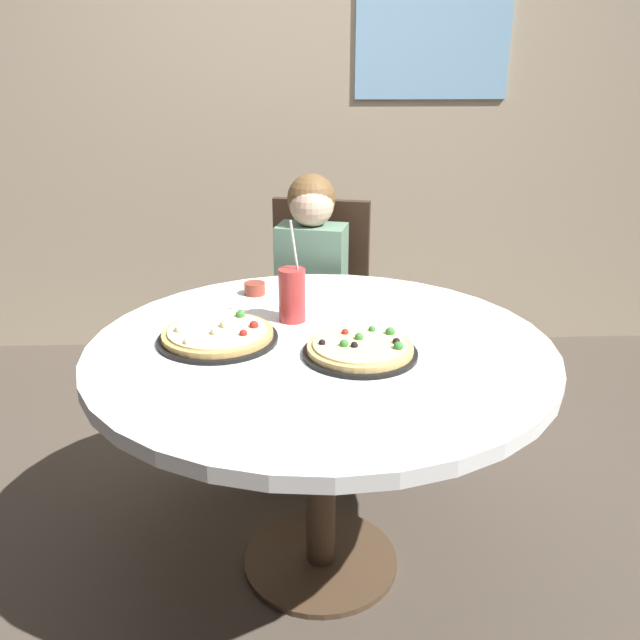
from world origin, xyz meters
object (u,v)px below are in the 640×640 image
(diner_child, at_px, (308,331))
(pizza_veggie, at_px, (218,335))
(pizza_cheese, at_px, (360,349))
(sauce_bowl, at_px, (255,288))
(chair_wooden, at_px, (317,305))
(dining_table, at_px, (321,373))
(soda_cup, at_px, (292,295))

(diner_child, distance_m, pizza_veggie, 0.81)
(pizza_cheese, bearing_deg, diner_child, 98.20)
(sauce_bowl, bearing_deg, chair_wooden, 65.80)
(dining_table, xyz_separation_m, sauce_bowl, (-0.20, 0.43, 0.11))
(diner_child, distance_m, pizza_cheese, 0.88)
(pizza_cheese, xyz_separation_m, sauce_bowl, (-0.30, 0.51, 0.00))
(pizza_veggie, height_order, sauce_bowl, pizza_veggie)
(pizza_cheese, distance_m, soda_cup, 0.32)
(pizza_cheese, relative_size, soda_cup, 1.00)
(pizza_veggie, relative_size, sauce_bowl, 4.78)
(pizza_veggie, height_order, soda_cup, soda_cup)
(diner_child, bearing_deg, soda_cup, -95.95)
(chair_wooden, bearing_deg, dining_table, -91.36)
(pizza_veggie, xyz_separation_m, sauce_bowl, (0.08, 0.40, 0.00))
(dining_table, xyz_separation_m, soda_cup, (-0.08, 0.18, 0.17))
(dining_table, distance_m, chair_wooden, 0.93)
(diner_child, xyz_separation_m, pizza_cheese, (0.12, -0.83, 0.28))
(diner_child, height_order, sauce_bowl, diner_child)
(chair_wooden, bearing_deg, pizza_veggie, -108.93)
(dining_table, bearing_deg, pizza_veggie, 173.81)
(diner_child, xyz_separation_m, pizza_veggie, (-0.27, -0.72, 0.28))
(soda_cup, distance_m, sauce_bowl, 0.28)
(pizza_veggie, height_order, pizza_cheese, pizza_veggie)
(chair_wooden, distance_m, diner_child, 0.19)
(pizza_veggie, bearing_deg, soda_cup, 35.78)
(dining_table, relative_size, diner_child, 1.19)
(dining_table, height_order, soda_cup, soda_cup)
(pizza_veggie, bearing_deg, sauce_bowl, 78.18)
(diner_child, bearing_deg, dining_table, -88.60)
(chair_wooden, height_order, sauce_bowl, chair_wooden)
(chair_wooden, relative_size, diner_child, 0.88)
(pizza_cheese, xyz_separation_m, soda_cup, (-0.18, 0.26, 0.06))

